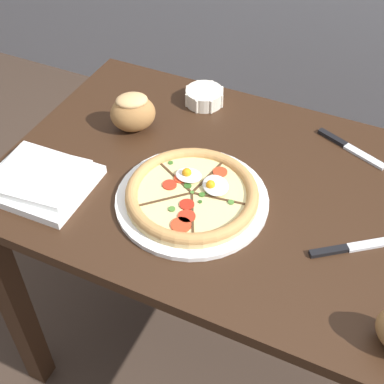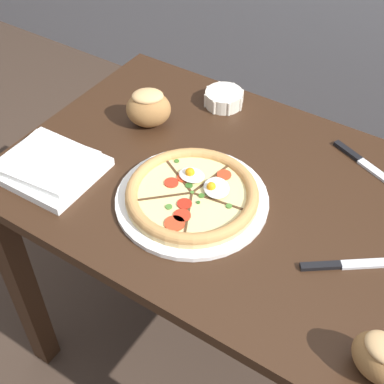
# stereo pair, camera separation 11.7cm
# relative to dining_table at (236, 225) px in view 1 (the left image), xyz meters

# --- Properties ---
(ground_plane) EXTENTS (12.00, 12.00, 0.00)m
(ground_plane) POSITION_rel_dining_table_xyz_m (0.00, 0.00, -0.64)
(ground_plane) COLOR #3D2D23
(dining_table) EXTENTS (1.12, 0.71, 0.78)m
(dining_table) POSITION_rel_dining_table_xyz_m (0.00, 0.00, 0.00)
(dining_table) COLOR #331E11
(dining_table) RESTS_ON ground_plane
(pizza) EXTENTS (0.34, 0.34, 0.05)m
(pizza) POSITION_rel_dining_table_xyz_m (-0.08, -0.09, 0.15)
(pizza) COLOR white
(pizza) RESTS_ON dining_table
(ramekin_bowl) EXTENTS (0.11, 0.11, 0.04)m
(ramekin_bowl) POSITION_rel_dining_table_xyz_m (-0.21, 0.26, 0.16)
(ramekin_bowl) COLOR silver
(ramekin_bowl) RESTS_ON dining_table
(napkin_folded) EXTENTS (0.24, 0.20, 0.04)m
(napkin_folded) POSITION_rel_dining_table_xyz_m (-0.41, -0.19, 0.15)
(napkin_folded) COLOR white
(napkin_folded) RESTS_ON dining_table
(bread_piece_near) EXTENTS (0.14, 0.14, 0.10)m
(bread_piece_near) POSITION_rel_dining_table_xyz_m (-0.32, 0.08, 0.19)
(bread_piece_near) COLOR #A3703D
(bread_piece_near) RESTS_ON dining_table
(knife_main) EXTENTS (0.17, 0.13, 0.01)m
(knife_main) POSITION_rel_dining_table_xyz_m (0.28, -0.07, 0.14)
(knife_main) COLOR silver
(knife_main) RESTS_ON dining_table
(knife_spare) EXTENTS (0.18, 0.09, 0.01)m
(knife_spare) POSITION_rel_dining_table_xyz_m (0.20, 0.24, 0.14)
(knife_spare) COLOR silver
(knife_spare) RESTS_ON dining_table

